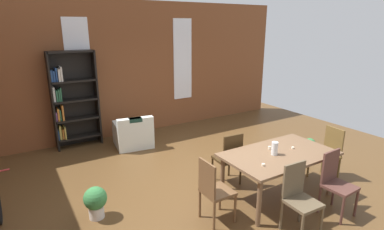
{
  "coord_description": "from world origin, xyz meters",
  "views": [
    {
      "loc": [
        -2.8,
        -3.81,
        2.7
      ],
      "look_at": [
        0.31,
        1.27,
        0.96
      ],
      "focal_mm": 28.67,
      "sensor_mm": 36.0,
      "label": 1
    }
  ],
  "objects_px": {
    "bookshelf_tall": "(72,99)",
    "potted_plant_corner": "(95,201)",
    "dining_table": "(279,158)",
    "dining_chair_head_right": "(328,152)",
    "vase_on_table": "(275,148)",
    "dining_chair_near_right": "(336,181)",
    "dining_chair_head_left": "(213,189)",
    "potted_plant_by_shelf": "(309,147)",
    "armchair_white": "(133,134)",
    "dining_chair_far_left": "(229,157)",
    "dining_chair_near_left": "(299,196)"
  },
  "relations": [
    {
      "from": "dining_table",
      "to": "potted_plant_by_shelf",
      "type": "xyz_separation_m",
      "value": [
        1.77,
        0.76,
        -0.46
      ]
    },
    {
      "from": "vase_on_table",
      "to": "dining_chair_head_right",
      "type": "relative_size",
      "value": 0.22
    },
    {
      "from": "dining_chair_near_right",
      "to": "potted_plant_corner",
      "type": "xyz_separation_m",
      "value": [
        -3.06,
        1.7,
        -0.24
      ]
    },
    {
      "from": "bookshelf_tall",
      "to": "vase_on_table",
      "type": "bearing_deg",
      "value": -61.3
    },
    {
      "from": "dining_chair_far_left",
      "to": "potted_plant_corner",
      "type": "xyz_separation_m",
      "value": [
        -2.25,
        0.21,
        -0.24
      ]
    },
    {
      "from": "dining_chair_near_left",
      "to": "potted_plant_by_shelf",
      "type": "distance_m",
      "value": 2.65
    },
    {
      "from": "dining_chair_near_left",
      "to": "dining_chair_near_right",
      "type": "distance_m",
      "value": 0.79
    },
    {
      "from": "potted_plant_corner",
      "to": "dining_chair_head_left",
      "type": "bearing_deg",
      "value": -34.27
    },
    {
      "from": "armchair_white",
      "to": "potted_plant_by_shelf",
      "type": "relative_size",
      "value": 2.13
    },
    {
      "from": "dining_chair_head_left",
      "to": "dining_chair_head_right",
      "type": "bearing_deg",
      "value": -0.15
    },
    {
      "from": "dining_chair_head_right",
      "to": "potted_plant_corner",
      "type": "xyz_separation_m",
      "value": [
        -3.92,
        0.96,
        -0.24
      ]
    },
    {
      "from": "dining_chair_near_right",
      "to": "dining_chair_far_left",
      "type": "relative_size",
      "value": 1.0
    },
    {
      "from": "dining_table",
      "to": "dining_chair_head_right",
      "type": "bearing_deg",
      "value": -0.29
    },
    {
      "from": "dining_table",
      "to": "dining_chair_near_right",
      "type": "relative_size",
      "value": 1.87
    },
    {
      "from": "dining_chair_near_right",
      "to": "potted_plant_by_shelf",
      "type": "relative_size",
      "value": 2.25
    },
    {
      "from": "armchair_white",
      "to": "potted_plant_by_shelf",
      "type": "bearing_deg",
      "value": -40.85
    },
    {
      "from": "dining_table",
      "to": "vase_on_table",
      "type": "height_order",
      "value": "vase_on_table"
    },
    {
      "from": "dining_chair_near_left",
      "to": "vase_on_table",
      "type": "bearing_deg",
      "value": 69.33
    },
    {
      "from": "dining_chair_near_right",
      "to": "potted_plant_corner",
      "type": "relative_size",
      "value": 1.96
    },
    {
      "from": "vase_on_table",
      "to": "potted_plant_corner",
      "type": "relative_size",
      "value": 0.43
    },
    {
      "from": "dining_chair_near_left",
      "to": "potted_plant_corner",
      "type": "xyz_separation_m",
      "value": [
        -2.26,
        1.7,
        -0.24
      ]
    },
    {
      "from": "dining_chair_head_right",
      "to": "dining_chair_head_left",
      "type": "distance_m",
      "value": 2.52
    },
    {
      "from": "dining_table",
      "to": "bookshelf_tall",
      "type": "height_order",
      "value": "bookshelf_tall"
    },
    {
      "from": "dining_chair_near_left",
      "to": "armchair_white",
      "type": "xyz_separation_m",
      "value": [
        -0.78,
        4.06,
        -0.23
      ]
    },
    {
      "from": "dining_table",
      "to": "bookshelf_tall",
      "type": "relative_size",
      "value": 0.81
    },
    {
      "from": "dining_chair_head_left",
      "to": "armchair_white",
      "type": "distance_m",
      "value": 3.32
    },
    {
      "from": "bookshelf_tall",
      "to": "potted_plant_corner",
      "type": "xyz_separation_m",
      "value": [
        -0.34,
        -3.07,
        -0.83
      ]
    },
    {
      "from": "vase_on_table",
      "to": "armchair_white",
      "type": "bearing_deg",
      "value": 107.83
    },
    {
      "from": "vase_on_table",
      "to": "armchair_white",
      "type": "xyz_separation_m",
      "value": [
        -1.07,
        3.31,
        -0.6
      ]
    },
    {
      "from": "dining_chair_near_right",
      "to": "dining_chair_head_left",
      "type": "height_order",
      "value": "same"
    },
    {
      "from": "dining_chair_near_right",
      "to": "dining_chair_far_left",
      "type": "xyz_separation_m",
      "value": [
        -0.8,
        1.49,
        0.0
      ]
    },
    {
      "from": "dining_chair_head_right",
      "to": "armchair_white",
      "type": "xyz_separation_m",
      "value": [
        -2.44,
        3.32,
        -0.23
      ]
    },
    {
      "from": "armchair_white",
      "to": "dining_chair_head_right",
      "type": "bearing_deg",
      "value": -53.64
    },
    {
      "from": "vase_on_table",
      "to": "dining_chair_far_left",
      "type": "height_order",
      "value": "vase_on_table"
    },
    {
      "from": "dining_chair_near_left",
      "to": "dining_chair_near_right",
      "type": "xyz_separation_m",
      "value": [
        0.79,
        -0.0,
        0.0
      ]
    },
    {
      "from": "potted_plant_by_shelf",
      "to": "dining_table",
      "type": "bearing_deg",
      "value": -156.66
    },
    {
      "from": "armchair_white",
      "to": "bookshelf_tall",
      "type": "bearing_deg",
      "value": 148.09
    },
    {
      "from": "dining_chair_near_right",
      "to": "dining_chair_head_right",
      "type": "distance_m",
      "value": 1.14
    },
    {
      "from": "dining_chair_head_right",
      "to": "dining_chair_far_left",
      "type": "height_order",
      "value": "same"
    },
    {
      "from": "vase_on_table",
      "to": "potted_plant_corner",
      "type": "height_order",
      "value": "vase_on_table"
    },
    {
      "from": "dining_chair_near_left",
      "to": "dining_chair_near_right",
      "type": "bearing_deg",
      "value": -0.0
    },
    {
      "from": "vase_on_table",
      "to": "dining_chair_head_left",
      "type": "distance_m",
      "value": 1.2
    },
    {
      "from": "vase_on_table",
      "to": "dining_chair_near_right",
      "type": "height_order",
      "value": "vase_on_table"
    },
    {
      "from": "dining_table",
      "to": "dining_chair_near_right",
      "type": "distance_m",
      "value": 0.86
    },
    {
      "from": "potted_plant_corner",
      "to": "dining_chair_far_left",
      "type": "bearing_deg",
      "value": -5.26
    },
    {
      "from": "dining_chair_head_left",
      "to": "potted_plant_by_shelf",
      "type": "xyz_separation_m",
      "value": [
        3.03,
        0.76,
        -0.29
      ]
    },
    {
      "from": "potted_plant_corner",
      "to": "dining_chair_near_right",
      "type": "bearing_deg",
      "value": -29.04
    },
    {
      "from": "dining_chair_near_right",
      "to": "potted_plant_corner",
      "type": "bearing_deg",
      "value": 150.96
    },
    {
      "from": "bookshelf_tall",
      "to": "potted_plant_corner",
      "type": "height_order",
      "value": "bookshelf_tall"
    },
    {
      "from": "dining_table",
      "to": "vase_on_table",
      "type": "distance_m",
      "value": 0.22
    }
  ]
}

